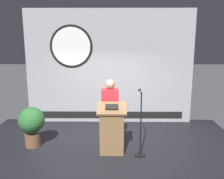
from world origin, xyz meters
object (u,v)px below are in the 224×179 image
at_px(speaker_person, 110,112).
at_px(potted_plant, 32,123).
at_px(podium, 112,130).
at_px(microphone_stand, 140,132).

height_order(speaker_person, potted_plant, speaker_person).
bearing_deg(podium, speaker_person, 95.40).
bearing_deg(microphone_stand, speaker_person, 139.50).
xyz_separation_m(speaker_person, potted_plant, (-1.83, -0.19, -0.22)).
bearing_deg(podium, potted_plant, 171.11).
relative_size(podium, speaker_person, 0.71).
relative_size(podium, potted_plant, 1.16).
distance_m(speaker_person, potted_plant, 1.85).
bearing_deg(microphone_stand, podium, 171.85).
relative_size(speaker_person, microphone_stand, 1.11).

